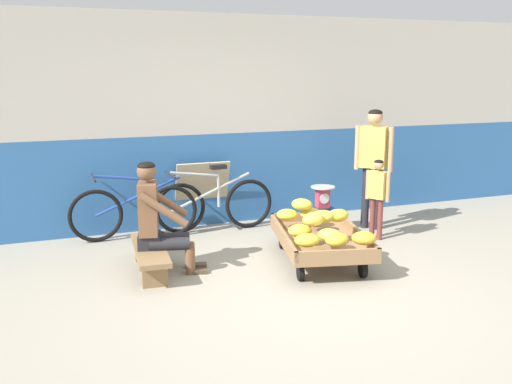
{
  "coord_description": "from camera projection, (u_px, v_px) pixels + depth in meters",
  "views": [
    {
      "loc": [
        -2.1,
        -4.29,
        2.02
      ],
      "look_at": [
        -0.09,
        1.1,
        0.75
      ],
      "focal_mm": 39.21,
      "sensor_mm": 36.0,
      "label": 1
    }
  ],
  "objects": [
    {
      "name": "back_wall",
      "position": [
        218.0,
        121.0,
        7.33
      ],
      "size": [
        16.0,
        0.3,
        2.7
      ],
      "color": "#2D609E",
      "rests_on": "ground"
    },
    {
      "name": "banana_pile",
      "position": [
        318.0,
        223.0,
        5.75
      ],
      "size": [
        0.83,
        1.34,
        0.26
      ],
      "color": "yellow",
      "rests_on": "banana_cart"
    },
    {
      "name": "plastic_crate",
      "position": [
        322.0,
        221.0,
        7.03
      ],
      "size": [
        0.36,
        0.28,
        0.3
      ],
      "color": "#234CA8",
      "rests_on": "ground"
    },
    {
      "name": "customer_child",
      "position": [
        377.0,
        190.0,
        6.67
      ],
      "size": [
        0.21,
        0.27,
        0.97
      ],
      "color": "brown",
      "rests_on": "ground"
    },
    {
      "name": "vendor_seated",
      "position": [
        157.0,
        218.0,
        5.56
      ],
      "size": [
        0.72,
        0.57,
        1.14
      ],
      "color": "brown",
      "rests_on": "ground"
    },
    {
      "name": "bicycle_near_left",
      "position": [
        139.0,
        209.0,
        6.78
      ],
      "size": [
        1.66,
        0.48,
        0.86
      ],
      "color": "black",
      "rests_on": "ground"
    },
    {
      "name": "ground_plane",
      "position": [
        307.0,
        296.0,
        5.08
      ],
      "size": [
        80.0,
        80.0,
        0.0
      ],
      "primitive_type": "plane",
      "color": "gray"
    },
    {
      "name": "weighing_scale",
      "position": [
        323.0,
        197.0,
        6.97
      ],
      "size": [
        0.3,
        0.3,
        0.29
      ],
      "color": "#28282D",
      "rests_on": "plastic_crate"
    },
    {
      "name": "sign_board",
      "position": [
        202.0,
        194.0,
        7.29
      ],
      "size": [
        0.7,
        0.3,
        0.86
      ],
      "color": "#C6B289",
      "rests_on": "ground"
    },
    {
      "name": "bicycle_far_left",
      "position": [
        211.0,
        205.0,
        7.0
      ],
      "size": [
        1.66,
        0.48,
        0.86
      ],
      "color": "black",
      "rests_on": "ground"
    },
    {
      "name": "low_bench",
      "position": [
        150.0,
        254.0,
        5.63
      ],
      "size": [
        0.37,
        1.12,
        0.27
      ],
      "color": "olive",
      "rests_on": "ground"
    },
    {
      "name": "banana_cart",
      "position": [
        320.0,
        240.0,
        5.94
      ],
      "size": [
        1.14,
        1.59,
        0.36
      ],
      "color": "#8E6B47",
      "rests_on": "ground"
    },
    {
      "name": "customer_adult",
      "position": [
        374.0,
        156.0,
        7.05
      ],
      "size": [
        0.36,
        0.38,
        1.53
      ],
      "color": "#232328",
      "rests_on": "ground"
    }
  ]
}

